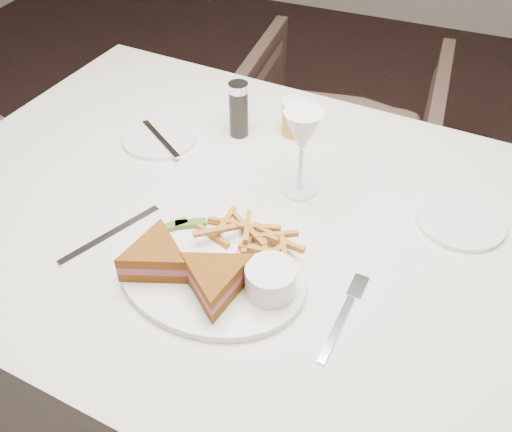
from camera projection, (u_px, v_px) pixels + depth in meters
The scene contains 4 objects.
ground at pixel (269, 345), 1.73m from camera, with size 5.00×5.00×0.00m, color black.
table at pixel (264, 341), 1.29m from camera, with size 1.36×0.90×0.75m, color silver.
chair_far at pixel (338, 133), 1.98m from camera, with size 0.65×0.61×0.67m, color #4B372E.
table_setting at pixel (242, 224), 0.97m from camera, with size 0.79×0.66×0.18m.
Camera 1 is at (0.35, -0.95, 1.45)m, focal length 40.00 mm.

